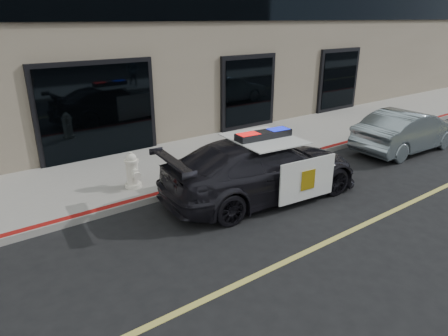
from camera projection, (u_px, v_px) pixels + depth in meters
ground at (300, 255)px, 7.09m from camera, size 120.00×120.00×0.00m
sidewalk_n at (161, 167)px, 11.02m from camera, size 60.00×3.50×0.15m
police_car at (263, 168)px, 9.18m from camera, size 2.92×5.22×1.58m
silver_sedan at (408, 131)px, 12.43m from camera, size 1.68×4.04×1.30m
fire_hydrant at (132, 171)px, 9.42m from camera, size 0.39×0.55×0.87m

